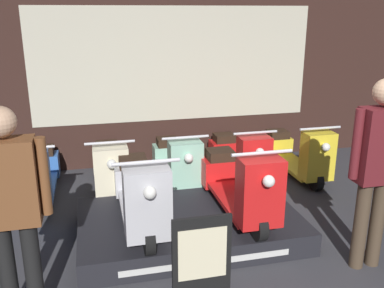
{
  "coord_description": "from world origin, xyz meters",
  "views": [
    {
      "loc": [
        -1.28,
        -2.99,
        2.33
      ],
      "look_at": [
        -0.13,
        1.75,
        0.8
      ],
      "focal_mm": 40.0,
      "sensor_mm": 36.0,
      "label": 1
    }
  ],
  "objects_px": {
    "person_left_browsing": "(11,201)",
    "scooter_backrow_3": "(239,159)",
    "scooter_display_right": "(239,185)",
    "person_right_browsing": "(377,162)",
    "scooter_backrow_1": "(110,169)",
    "price_sign_board": "(202,258)",
    "scooter_backrow_0": "(38,175)",
    "scooter_display_left": "(140,194)",
    "scooter_backrow_4": "(297,154)",
    "scooter_backrow_2": "(177,164)"
  },
  "relations": [
    {
      "from": "person_left_browsing",
      "to": "scooter_backrow_3",
      "type": "bearing_deg",
      "value": 41.54
    },
    {
      "from": "scooter_display_right",
      "to": "person_right_browsing",
      "type": "bearing_deg",
      "value": -41.44
    },
    {
      "from": "scooter_backrow_1",
      "to": "price_sign_board",
      "type": "bearing_deg",
      "value": -75.77
    },
    {
      "from": "scooter_display_right",
      "to": "scooter_backrow_1",
      "type": "height_order",
      "value": "scooter_display_right"
    },
    {
      "from": "price_sign_board",
      "to": "scooter_backrow_0",
      "type": "bearing_deg",
      "value": 121.99
    },
    {
      "from": "scooter_display_right",
      "to": "scooter_backrow_1",
      "type": "xyz_separation_m",
      "value": [
        -1.28,
        1.45,
        -0.24
      ]
    },
    {
      "from": "scooter_display_right",
      "to": "scooter_backrow_1",
      "type": "bearing_deg",
      "value": 131.54
    },
    {
      "from": "scooter_display_right",
      "to": "scooter_backrow_3",
      "type": "xyz_separation_m",
      "value": [
        0.52,
        1.45,
        -0.24
      ]
    },
    {
      "from": "scooter_display_left",
      "to": "scooter_backrow_1",
      "type": "bearing_deg",
      "value": 99.27
    },
    {
      "from": "scooter_display_left",
      "to": "scooter_backrow_0",
      "type": "height_order",
      "value": "scooter_display_left"
    },
    {
      "from": "scooter_backrow_0",
      "to": "scooter_backrow_3",
      "type": "bearing_deg",
      "value": 0.0
    },
    {
      "from": "person_right_browsing",
      "to": "price_sign_board",
      "type": "bearing_deg",
      "value": -175.69
    },
    {
      "from": "scooter_backrow_3",
      "to": "person_right_browsing",
      "type": "height_order",
      "value": "person_right_browsing"
    },
    {
      "from": "scooter_display_right",
      "to": "person_left_browsing",
      "type": "bearing_deg",
      "value": -157.59
    },
    {
      "from": "scooter_display_left",
      "to": "scooter_display_right",
      "type": "bearing_deg",
      "value": 0.0
    },
    {
      "from": "scooter_display_left",
      "to": "scooter_backrow_4",
      "type": "distance_m",
      "value": 2.87
    },
    {
      "from": "person_right_browsing",
      "to": "price_sign_board",
      "type": "height_order",
      "value": "person_right_browsing"
    },
    {
      "from": "person_left_browsing",
      "to": "person_right_browsing",
      "type": "xyz_separation_m",
      "value": [
        3.05,
        0.0,
        0.04
      ]
    },
    {
      "from": "scooter_backrow_1",
      "to": "scooter_backrow_2",
      "type": "bearing_deg",
      "value": 0.0
    },
    {
      "from": "scooter_backrow_1",
      "to": "scooter_backrow_4",
      "type": "xyz_separation_m",
      "value": [
        2.7,
        0.0,
        0.0
      ]
    },
    {
      "from": "scooter_backrow_0",
      "to": "person_right_browsing",
      "type": "height_order",
      "value": "person_right_browsing"
    },
    {
      "from": "scooter_backrow_0",
      "to": "scooter_backrow_2",
      "type": "height_order",
      "value": "same"
    },
    {
      "from": "scooter_backrow_1",
      "to": "scooter_backrow_3",
      "type": "relative_size",
      "value": 1.0
    },
    {
      "from": "scooter_backrow_0",
      "to": "scooter_backrow_1",
      "type": "bearing_deg",
      "value": 0.0
    },
    {
      "from": "scooter_display_left",
      "to": "person_left_browsing",
      "type": "bearing_deg",
      "value": -140.35
    },
    {
      "from": "scooter_backrow_0",
      "to": "person_right_browsing",
      "type": "relative_size",
      "value": 0.92
    },
    {
      "from": "scooter_display_left",
      "to": "scooter_backrow_3",
      "type": "relative_size",
      "value": 1.0
    },
    {
      "from": "scooter_backrow_4",
      "to": "person_right_browsing",
      "type": "distance_m",
      "value": 2.45
    },
    {
      "from": "person_left_browsing",
      "to": "price_sign_board",
      "type": "height_order",
      "value": "person_left_browsing"
    },
    {
      "from": "scooter_display_right",
      "to": "scooter_display_left",
      "type": "bearing_deg",
      "value": 180.0
    },
    {
      "from": "scooter_display_left",
      "to": "price_sign_board",
      "type": "height_order",
      "value": "scooter_display_left"
    },
    {
      "from": "scooter_backrow_3",
      "to": "person_right_browsing",
      "type": "bearing_deg",
      "value": -78.9
    },
    {
      "from": "scooter_backrow_2",
      "to": "person_right_browsing",
      "type": "bearing_deg",
      "value": -59.59
    },
    {
      "from": "scooter_backrow_2",
      "to": "person_right_browsing",
      "type": "distance_m",
      "value": 2.77
    },
    {
      "from": "scooter_backrow_3",
      "to": "person_left_browsing",
      "type": "distance_m",
      "value": 3.54
    },
    {
      "from": "scooter_backrow_1",
      "to": "person_left_browsing",
      "type": "bearing_deg",
      "value": -109.14
    },
    {
      "from": "scooter_backrow_3",
      "to": "price_sign_board",
      "type": "height_order",
      "value": "scooter_backrow_3"
    },
    {
      "from": "scooter_backrow_2",
      "to": "person_right_browsing",
      "type": "xyz_separation_m",
      "value": [
        1.35,
        -2.3,
        0.72
      ]
    },
    {
      "from": "scooter_backrow_1",
      "to": "scooter_backrow_4",
      "type": "height_order",
      "value": "same"
    },
    {
      "from": "scooter_backrow_0",
      "to": "person_left_browsing",
      "type": "relative_size",
      "value": 0.97
    },
    {
      "from": "scooter_backrow_3",
      "to": "person_left_browsing",
      "type": "xyz_separation_m",
      "value": [
        -2.6,
        -2.3,
        0.67
      ]
    },
    {
      "from": "scooter_display_left",
      "to": "scooter_backrow_2",
      "type": "height_order",
      "value": "scooter_display_left"
    },
    {
      "from": "scooter_display_left",
      "to": "person_right_browsing",
      "type": "height_order",
      "value": "person_right_browsing"
    },
    {
      "from": "scooter_backrow_2",
      "to": "scooter_backrow_1",
      "type": "bearing_deg",
      "value": 180.0
    },
    {
      "from": "scooter_backrow_2",
      "to": "person_left_browsing",
      "type": "distance_m",
      "value": 2.94
    },
    {
      "from": "scooter_display_right",
      "to": "scooter_backrow_1",
      "type": "relative_size",
      "value": 1.0
    },
    {
      "from": "scooter_backrow_0",
      "to": "scooter_backrow_3",
      "type": "height_order",
      "value": "same"
    },
    {
      "from": "scooter_backrow_1",
      "to": "price_sign_board",
      "type": "relative_size",
      "value": 2.17
    },
    {
      "from": "scooter_backrow_0",
      "to": "scooter_backrow_4",
      "type": "relative_size",
      "value": 1.0
    },
    {
      "from": "scooter_display_left",
      "to": "person_left_browsing",
      "type": "relative_size",
      "value": 0.97
    }
  ]
}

